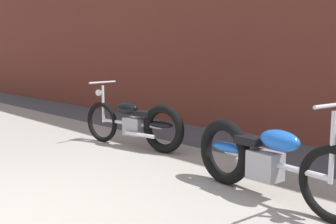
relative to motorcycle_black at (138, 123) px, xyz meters
name	(u,v)px	position (x,y,z in m)	size (l,w,h in m)	color
sidewalk_slab	(149,186)	(1.49, -1.04, -0.40)	(36.00, 3.50, 0.01)	#9E998E
motorcycle_black	(138,123)	(0.00, 0.00, 0.00)	(1.99, 0.65, 1.03)	black
motorcycle_blue	(259,158)	(2.47, -0.42, 0.00)	(2.00, 0.61, 1.03)	black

